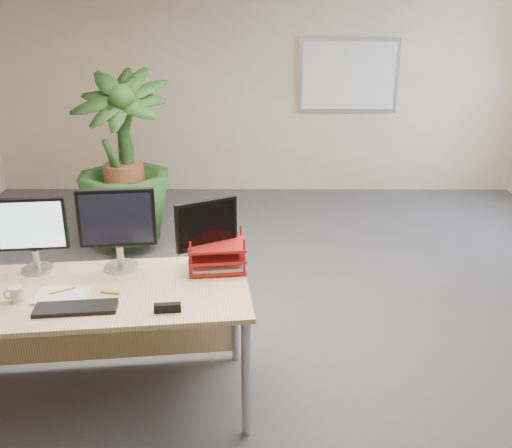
{
  "coord_description": "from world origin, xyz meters",
  "views": [
    {
      "loc": [
        0.03,
        -3.62,
        2.36
      ],
      "look_at": [
        0.02,
        0.35,
        0.86
      ],
      "focal_mm": 40.0,
      "sensor_mm": 36.0,
      "label": 1
    }
  ],
  "objects_px": {
    "desk": "(79,308)",
    "monitor_right": "(117,224)",
    "monitor_left": "(32,230)",
    "floor_plant": "(125,181)"
  },
  "relations": [
    {
      "from": "desk",
      "to": "monitor_right",
      "type": "bearing_deg",
      "value": 42.66
    },
    {
      "from": "monitor_left",
      "to": "monitor_right",
      "type": "relative_size",
      "value": 0.91
    },
    {
      "from": "floor_plant",
      "to": "monitor_left",
      "type": "xyz_separation_m",
      "value": [
        -0.07,
        -2.19,
        0.33
      ]
    },
    {
      "from": "desk",
      "to": "monitor_left",
      "type": "bearing_deg",
      "value": 148.94
    },
    {
      "from": "floor_plant",
      "to": "monitor_right",
      "type": "height_order",
      "value": "floor_plant"
    },
    {
      "from": "desk",
      "to": "monitor_right",
      "type": "relative_size",
      "value": 4.08
    },
    {
      "from": "monitor_left",
      "to": "monitor_right",
      "type": "height_order",
      "value": "monitor_right"
    },
    {
      "from": "desk",
      "to": "floor_plant",
      "type": "xyz_separation_m",
      "value": [
        -0.23,
        2.37,
        0.12
      ]
    },
    {
      "from": "floor_plant",
      "to": "monitor_left",
      "type": "relative_size",
      "value": 3.11
    },
    {
      "from": "monitor_left",
      "to": "floor_plant",
      "type": "bearing_deg",
      "value": 88.19
    }
  ]
}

